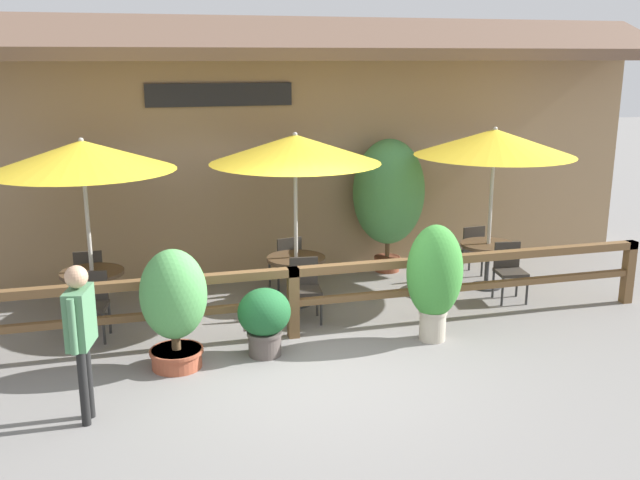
% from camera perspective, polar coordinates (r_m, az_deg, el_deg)
% --- Properties ---
extents(ground_plane, '(60.00, 60.00, 0.00)m').
position_cam_1_polar(ground_plane, '(8.55, -0.47, -10.32)').
color(ground_plane, slate).
extents(building_facade, '(14.28, 1.49, 4.23)m').
position_cam_1_polar(building_facade, '(11.86, -5.70, 7.51)').
color(building_facade, '#997A56').
rests_on(building_facade, ground).
extents(patio_railing, '(10.40, 0.14, 0.95)m').
position_cam_1_polar(patio_railing, '(9.24, -2.17, -3.76)').
color(patio_railing, brown).
rests_on(patio_railing, ground).
extents(patio_umbrella_near, '(2.45, 2.45, 2.55)m').
position_cam_1_polar(patio_umbrella_near, '(9.97, -18.49, 6.41)').
color(patio_umbrella_near, '#B7B2A8').
rests_on(patio_umbrella_near, ground).
extents(dining_table_near, '(0.87, 0.87, 0.72)m').
position_cam_1_polar(dining_table_near, '(10.34, -17.73, -3.17)').
color(dining_table_near, '#4C3826').
rests_on(dining_table_near, ground).
extents(chair_near_streetside, '(0.49, 0.49, 0.87)m').
position_cam_1_polar(chair_near_streetside, '(9.75, -17.83, -4.72)').
color(chair_near_streetside, '#332D28').
rests_on(chair_near_streetside, ground).
extents(chair_near_wallside, '(0.44, 0.44, 0.87)m').
position_cam_1_polar(chair_near_wallside, '(10.97, -17.93, -2.61)').
color(chair_near_wallside, '#332D28').
rests_on(chair_near_wallside, ground).
extents(patio_umbrella_middle, '(2.45, 2.45, 2.55)m').
position_cam_1_polar(patio_umbrella_middle, '(10.17, -2.00, 7.29)').
color(patio_umbrella_middle, '#B7B2A8').
rests_on(patio_umbrella_middle, ground).
extents(dining_table_middle, '(0.87, 0.87, 0.72)m').
position_cam_1_polar(dining_table_middle, '(10.53, -1.92, -2.15)').
color(dining_table_middle, '#4C3826').
rests_on(dining_table_middle, ground).
extents(chair_middle_streetside, '(0.47, 0.47, 0.87)m').
position_cam_1_polar(chair_middle_streetside, '(9.91, -1.21, -3.69)').
color(chair_middle_streetside, '#332D28').
rests_on(chair_middle_streetside, ground).
extents(chair_middle_wallside, '(0.48, 0.48, 0.87)m').
position_cam_1_polar(chair_middle_wallside, '(11.19, -2.70, -1.57)').
color(chair_middle_wallside, '#332D28').
rests_on(chair_middle_wallside, ground).
extents(patio_umbrella_far, '(2.45, 2.45, 2.55)m').
position_cam_1_polar(patio_umbrella_far, '(11.27, 13.79, 7.58)').
color(patio_umbrella_far, '#B7B2A8').
rests_on(patio_umbrella_far, ground).
extents(dining_table_far, '(0.87, 0.87, 0.72)m').
position_cam_1_polar(dining_table_far, '(11.60, 13.28, -0.97)').
color(dining_table_far, '#4C3826').
rests_on(dining_table_far, ground).
extents(chair_far_streetside, '(0.48, 0.48, 0.87)m').
position_cam_1_polar(chair_far_streetside, '(11.09, 14.91, -2.21)').
color(chair_far_streetside, '#332D28').
rests_on(chair_far_streetside, ground).
extents(chair_far_wallside, '(0.46, 0.46, 0.87)m').
position_cam_1_polar(chair_far_wallside, '(12.17, 11.84, -0.56)').
color(chair_far_wallside, '#332D28').
rests_on(chair_far_wallside, ground).
extents(potted_plant_small_flowering, '(0.73, 0.66, 1.54)m').
position_cam_1_polar(potted_plant_small_flowering, '(9.22, 9.15, -2.86)').
color(potted_plant_small_flowering, '#B7AD99').
rests_on(potted_plant_small_flowering, ground).
extents(potted_plant_broad_leaf, '(0.78, 0.70, 1.45)m').
position_cam_1_polar(potted_plant_broad_leaf, '(8.49, -11.60, -4.99)').
color(potted_plant_broad_leaf, '#9E4C33').
rests_on(potted_plant_broad_leaf, ground).
extents(potted_plant_entrance_palm, '(0.65, 0.59, 0.86)m').
position_cam_1_polar(potted_plant_entrance_palm, '(8.79, -4.48, -6.25)').
color(potted_plant_entrance_palm, '#564C47').
rests_on(potted_plant_entrance_palm, ground).
extents(potted_plant_corner_fern, '(1.22, 1.10, 2.27)m').
position_cam_1_polar(potted_plant_corner_fern, '(12.05, 5.52, 3.72)').
color(potted_plant_corner_fern, brown).
rests_on(potted_plant_corner_fern, ground).
extents(pedestrian, '(0.29, 0.57, 1.64)m').
position_cam_1_polar(pedestrian, '(7.39, -18.62, -6.32)').
color(pedestrian, black).
rests_on(pedestrian, ground).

